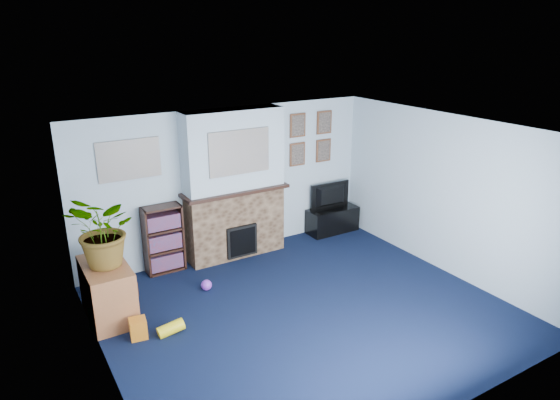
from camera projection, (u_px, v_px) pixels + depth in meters
floor at (305, 311)px, 6.60m from camera, size 5.00×4.50×0.01m
ceiling at (309, 132)px, 5.82m from camera, size 5.00×4.50×0.01m
wall_back at (229, 182)px, 8.04m from camera, size 5.00×0.04×2.40m
wall_front at (450, 310)px, 4.39m from camera, size 5.00×0.04×2.40m
wall_left at (100, 276)px, 4.99m from camera, size 0.04×4.50×2.40m
wall_right at (446, 195)px, 7.43m from camera, size 0.04×4.50×2.40m
chimney_breast at (234, 186)px, 7.87m from camera, size 1.72×0.50×2.40m
collage_main at (239, 152)px, 7.51m from camera, size 1.00×0.03×0.68m
collage_left at (129, 160)px, 7.08m from camera, size 0.90×0.03×0.58m
portrait_tl at (298, 125)px, 8.39m from camera, size 0.30×0.03×0.40m
portrait_tr at (324, 122)px, 8.66m from camera, size 0.30×0.03×0.40m
portrait_bl at (297, 154)px, 8.56m from camera, size 0.30×0.03×0.40m
portrait_br at (323, 150)px, 8.82m from camera, size 0.30×0.03×0.40m
tv_stand at (332, 220)px, 9.13m from camera, size 0.95×0.40×0.45m
television at (332, 196)px, 8.99m from camera, size 0.80×0.13×0.46m
bookshelf at (163, 240)px, 7.57m from camera, size 0.58×0.28×1.05m
sideboard at (108, 293)px, 6.37m from camera, size 0.53×0.95×0.74m
potted_plant at (105, 230)px, 6.07m from camera, size 1.02×1.08×0.95m
mantel_clock at (231, 186)px, 7.79m from camera, size 0.11×0.06×0.15m
mantel_candle at (251, 182)px, 7.95m from camera, size 0.05×0.05×0.17m
mantel_teddy at (199, 191)px, 7.53m from camera, size 0.14×0.14×0.14m
mantel_can at (278, 178)px, 8.21m from camera, size 0.06×0.06×0.13m
green_crate at (110, 318)px, 6.20m from camera, size 0.47×0.42×0.31m
toy_ball at (206, 284)px, 7.11m from camera, size 0.15×0.15×0.15m
toy_block at (138, 329)px, 6.01m from camera, size 0.23×0.23×0.24m
toy_tube at (171, 328)px, 6.10m from camera, size 0.34×0.15×0.20m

